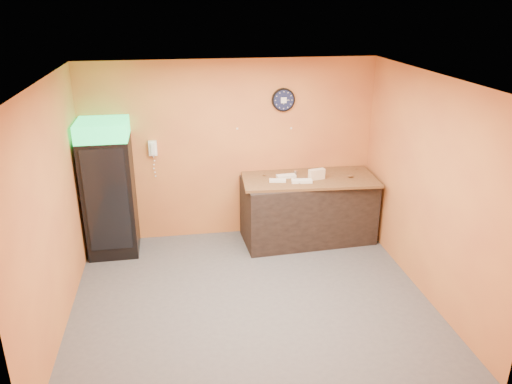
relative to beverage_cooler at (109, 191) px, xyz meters
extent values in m
plane|color=#47474C|center=(1.85, -1.60, -0.99)|extent=(4.50, 4.50, 0.00)
cube|color=#D6833C|center=(1.85, 0.40, 0.41)|extent=(4.50, 0.02, 2.80)
cube|color=#D6833C|center=(-0.40, -1.60, 0.41)|extent=(0.02, 4.00, 2.80)
cube|color=#D6833C|center=(4.10, -1.60, 0.41)|extent=(0.02, 4.00, 2.80)
cube|color=white|center=(1.85, -1.60, 1.81)|extent=(4.50, 4.00, 0.02)
cube|color=black|center=(0.00, 0.05, -0.10)|extent=(0.72, 0.72, 1.77)
cube|color=#19D860|center=(0.00, 0.05, 0.91)|extent=(0.72, 0.72, 0.25)
cube|color=black|center=(0.00, -0.31, -0.03)|extent=(0.59, 0.03, 1.52)
cube|color=black|center=(3.00, -0.05, -0.49)|extent=(2.06, 1.01, 1.01)
cylinder|color=black|center=(2.66, 0.37, 1.18)|extent=(0.36, 0.05, 0.36)
cylinder|color=#0F1433|center=(2.66, 0.34, 1.18)|extent=(0.31, 0.01, 0.31)
cube|color=white|center=(2.66, 0.34, 1.18)|extent=(0.09, 0.00, 0.09)
cube|color=white|center=(0.66, 0.35, 0.52)|extent=(0.12, 0.07, 0.23)
cube|color=white|center=(0.66, 0.30, 0.52)|extent=(0.05, 0.04, 0.19)
cube|color=brown|center=(3.00, -0.05, 0.04)|extent=(2.10, 1.07, 0.04)
cube|color=beige|center=(3.09, -0.14, 0.08)|extent=(0.26, 0.14, 0.05)
cube|color=beige|center=(3.09, -0.14, 0.14)|extent=(0.26, 0.14, 0.05)
cube|color=beige|center=(3.09, -0.14, 0.19)|extent=(0.26, 0.14, 0.05)
cube|color=silver|center=(2.48, -0.16, 0.07)|extent=(0.26, 0.14, 0.04)
cube|color=silver|center=(2.83, -0.25, 0.08)|extent=(0.32, 0.15, 0.04)
cube|color=silver|center=(2.65, 0.00, 0.08)|extent=(0.30, 0.14, 0.04)
cylinder|color=silver|center=(2.82, 0.12, 0.09)|extent=(0.06, 0.06, 0.06)
camera|label=1|loc=(1.03, -7.04, 2.65)|focal=35.00mm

